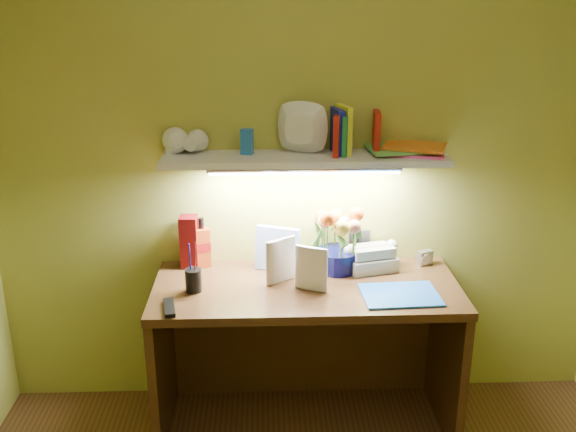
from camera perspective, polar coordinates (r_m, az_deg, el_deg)
The scene contains 13 objects.
desk at distance 3.13m, azimuth 1.59°, elevation -12.38°, with size 1.40×0.60×0.75m, color #341C0E.
flower_bouquet at distance 3.05m, azimuth 4.46°, elevation -1.72°, with size 0.22×0.22×0.35m, color #060833, non-canonical shape.
telephone at distance 3.12m, azimuth 7.35°, elevation -3.49°, with size 0.23×0.17×0.14m, color beige, non-canonical shape.
desk_clock at distance 3.22m, azimuth 12.07°, elevation -3.64°, with size 0.07×0.04×0.07m, color #B3B3B8.
whisky_bottle at distance 3.13m, azimuth -7.65°, elevation -2.30°, with size 0.07×0.07×0.25m, color #B23D13, non-canonical shape.
whisky_box at distance 3.12m, azimuth -8.77°, elevation -2.28°, with size 0.08×0.08×0.26m, color #580809.
pen_cup at distance 2.88m, azimuth -8.44°, elevation -5.01°, with size 0.07×0.07×0.18m, color black.
art_card at distance 3.07m, azimuth -0.95°, elevation -2.94°, with size 0.21×0.04×0.21m, color white, non-canonical shape.
tv_remote at distance 2.78m, azimuth -10.51°, elevation -8.00°, with size 0.04×0.16×0.02m, color black.
blue_folder at distance 2.89m, azimuth 9.95°, elevation -6.91°, with size 0.34×0.25×0.01m, color blue.
desk_book_a at distance 2.89m, azimuth -1.94°, elevation -4.35°, with size 0.16×0.02×0.21m, color silver.
desk_book_b at distance 2.89m, azimuth 0.66°, elevation -4.46°, with size 0.15×0.02×0.21m, color white.
wall_shelf at distance 2.92m, azimuth 1.66°, elevation 5.86°, with size 1.32×0.33×0.25m.
Camera 1 is at (-0.19, -1.45, 2.02)m, focal length 40.00 mm.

